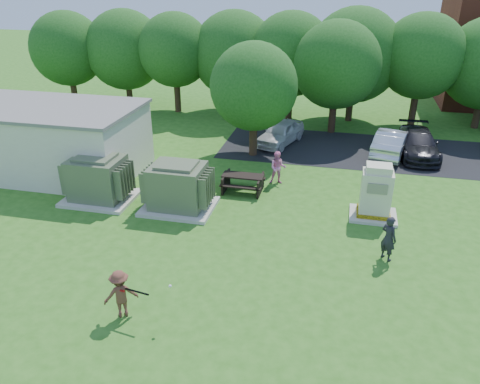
% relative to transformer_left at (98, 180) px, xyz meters
% --- Properties ---
extents(ground, '(120.00, 120.00, 0.00)m').
position_rel_transformer_left_xyz_m(ground, '(6.50, -4.50, -0.97)').
color(ground, '#2D6619').
rests_on(ground, ground).
extents(service_building, '(10.00, 5.00, 3.20)m').
position_rel_transformer_left_xyz_m(service_building, '(-4.50, 2.50, 0.63)').
color(service_building, beige).
rests_on(service_building, ground).
extents(service_building_roof, '(10.20, 5.20, 0.15)m').
position_rel_transformer_left_xyz_m(service_building_roof, '(-4.50, 2.50, 2.31)').
color(service_building_roof, slate).
rests_on(service_building_roof, service_building).
extents(parking_strip, '(20.00, 6.00, 0.01)m').
position_rel_transformer_left_xyz_m(parking_strip, '(13.50, 9.00, -0.96)').
color(parking_strip, '#232326').
rests_on(parking_strip, ground).
extents(transformer_left, '(3.00, 2.40, 2.07)m').
position_rel_transformer_left_xyz_m(transformer_left, '(0.00, 0.00, 0.00)').
color(transformer_left, beige).
rests_on(transformer_left, ground).
extents(transformer_right, '(3.00, 2.40, 2.07)m').
position_rel_transformer_left_xyz_m(transformer_right, '(3.70, 0.00, 0.00)').
color(transformer_right, beige).
rests_on(transformer_right, ground).
extents(generator_cabinet, '(1.90, 1.56, 2.32)m').
position_rel_transformer_left_xyz_m(generator_cabinet, '(11.79, 1.08, 0.04)').
color(generator_cabinet, beige).
rests_on(generator_cabinet, ground).
extents(picnic_table, '(1.89, 1.42, 0.81)m').
position_rel_transformer_left_xyz_m(picnic_table, '(6.00, 2.28, -0.46)').
color(picnic_table, black).
rests_on(picnic_table, ground).
extents(batter, '(1.14, 1.02, 1.54)m').
position_rel_transformer_left_xyz_m(batter, '(4.42, -6.90, -0.20)').
color(batter, brown).
rests_on(batter, ground).
extents(person_by_generator, '(0.72, 0.72, 1.69)m').
position_rel_transformer_left_xyz_m(person_by_generator, '(12.16, -2.04, -0.12)').
color(person_by_generator, black).
rests_on(person_by_generator, ground).
extents(person_at_picnic, '(0.85, 0.71, 1.60)m').
position_rel_transformer_left_xyz_m(person_at_picnic, '(7.41, 3.50, -0.17)').
color(person_at_picnic, pink).
rests_on(person_at_picnic, ground).
extents(car_white, '(2.72, 4.22, 1.34)m').
position_rel_transformer_left_xyz_m(car_white, '(6.70, 9.16, -0.30)').
color(car_white, silver).
rests_on(car_white, ground).
extents(car_silver_a, '(2.47, 4.59, 1.44)m').
position_rel_transformer_left_xyz_m(car_silver_a, '(12.90, 8.75, -0.25)').
color(car_silver_a, silver).
rests_on(car_silver_a, ground).
extents(car_dark, '(2.16, 4.86, 1.38)m').
position_rel_transformer_left_xyz_m(car_dark, '(14.30, 8.94, -0.28)').
color(car_dark, black).
rests_on(car_dark, ground).
extents(batting_equipment, '(1.58, 0.30, 0.32)m').
position_rel_transformer_left_xyz_m(batting_equipment, '(5.03, -6.95, 0.08)').
color(batting_equipment, black).
rests_on(batting_equipment, ground).
extents(tree_row, '(41.30, 13.30, 7.30)m').
position_rel_transformer_left_xyz_m(tree_row, '(8.25, 14.00, 3.18)').
color(tree_row, '#47301E').
rests_on(tree_row, ground).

